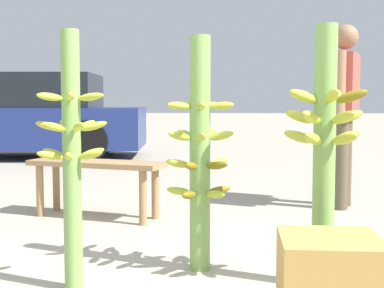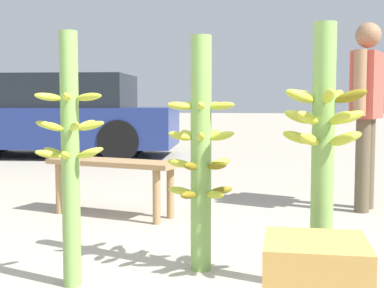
# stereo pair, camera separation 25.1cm
# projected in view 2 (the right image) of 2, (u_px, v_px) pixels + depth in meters

# --- Properties ---
(banana_stalk_left) EXTENTS (0.36, 0.36, 1.29)m
(banana_stalk_left) POSITION_uv_depth(u_px,v_px,m) (70.00, 152.00, 2.68)
(banana_stalk_left) COLOR #7AA851
(banana_stalk_left) RESTS_ON ground_plane
(banana_stalk_center) EXTENTS (0.39, 0.38, 1.30)m
(banana_stalk_center) POSITION_uv_depth(u_px,v_px,m) (201.00, 153.00, 2.94)
(banana_stalk_center) COLOR #7AA851
(banana_stalk_center) RESTS_ON ground_plane
(banana_stalk_right) EXTENTS (0.42, 0.42, 1.32)m
(banana_stalk_right) POSITION_uv_depth(u_px,v_px,m) (323.00, 147.00, 2.61)
(banana_stalk_right) COLOR #7AA851
(banana_stalk_right) RESTS_ON ground_plane
(vendor_person) EXTENTS (0.33, 0.64, 1.60)m
(vendor_person) POSITION_uv_depth(u_px,v_px,m) (367.00, 100.00, 4.55)
(vendor_person) COLOR brown
(vendor_person) RESTS_ON ground_plane
(market_bench) EXTENTS (1.17, 0.60, 0.46)m
(market_bench) POSITION_uv_depth(u_px,v_px,m) (113.00, 171.00, 4.37)
(market_bench) COLOR #99754C
(market_bench) RESTS_ON ground_plane
(parked_car) EXTENTS (4.27, 2.07, 1.39)m
(parked_car) POSITION_uv_depth(u_px,v_px,m) (57.00, 117.00, 9.11)
(parked_car) COLOR navy
(parked_car) RESTS_ON ground_plane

